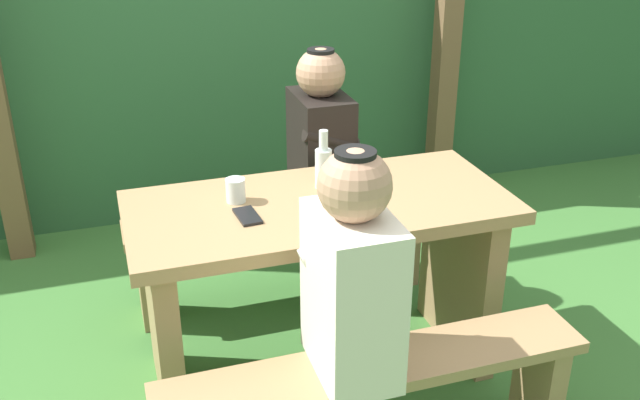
% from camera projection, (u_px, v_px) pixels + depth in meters
% --- Properties ---
extents(ground_plane, '(12.00, 12.00, 0.00)m').
position_uv_depth(ground_plane, '(320.00, 368.00, 2.93)').
color(ground_plane, '#3D7232').
extents(hedge_backdrop, '(6.40, 1.01, 1.68)m').
position_uv_depth(hedge_backdrop, '(215.00, 50.00, 4.38)').
color(hedge_backdrop, '#2D5B34').
rests_on(hedge_backdrop, ground_plane).
extents(pergola_post_right, '(0.12, 0.12, 2.18)m').
position_uv_depth(pergola_post_right, '(449.00, 18.00, 4.00)').
color(pergola_post_right, brown).
rests_on(pergola_post_right, ground_plane).
extents(picnic_table, '(1.40, 0.64, 0.75)m').
position_uv_depth(picnic_table, '(320.00, 259.00, 2.71)').
color(picnic_table, '#9E7A51').
rests_on(picnic_table, ground_plane).
extents(bench_near, '(1.40, 0.24, 0.45)m').
position_uv_depth(bench_near, '(375.00, 395.00, 2.29)').
color(bench_near, '#9E7A51').
rests_on(bench_near, ground_plane).
extents(bench_far, '(1.40, 0.24, 0.45)m').
position_uv_depth(bench_far, '(282.00, 235.00, 3.28)').
color(bench_far, '#9E7A51').
rests_on(bench_far, ground_plane).
extents(person_white_shirt, '(0.25, 0.35, 0.72)m').
position_uv_depth(person_white_shirt, '(352.00, 274.00, 2.08)').
color(person_white_shirt, silver).
rests_on(person_white_shirt, bench_near).
extents(person_black_coat, '(0.25, 0.35, 0.72)m').
position_uv_depth(person_black_coat, '(321.00, 136.00, 3.14)').
color(person_black_coat, black).
rests_on(person_black_coat, bench_far).
extents(drinking_glass, '(0.07, 0.07, 0.09)m').
position_uv_depth(drinking_glass, '(236.00, 190.00, 2.59)').
color(drinking_glass, silver).
rests_on(drinking_glass, picnic_table).
extents(bottle_left, '(0.06, 0.06, 0.23)m').
position_uv_depth(bottle_left, '(323.00, 165.00, 2.68)').
color(bottle_left, silver).
rests_on(bottle_left, picnic_table).
extents(cell_phone, '(0.08, 0.15, 0.01)m').
position_uv_depth(cell_phone, '(247.00, 216.00, 2.49)').
color(cell_phone, black).
rests_on(cell_phone, picnic_table).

